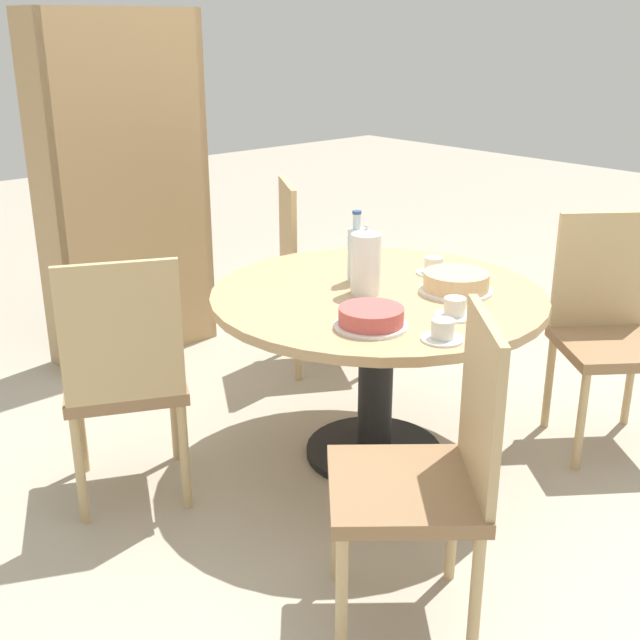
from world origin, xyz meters
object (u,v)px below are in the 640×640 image
(bookshelf, at_px, (127,199))
(chair_b, at_px, (609,327))
(cup_a, at_px, (434,267))
(cup_c, at_px, (454,309))
(cake_main, at_px, (456,283))
(coffee_pot, at_px, (366,262))
(cup_b, at_px, (442,332))
(chair_c, at_px, (314,271))
(water_bottle, at_px, (356,253))
(cake_second, at_px, (371,318))
(chair_a, at_px, (429,470))
(chair_d, at_px, (124,374))

(bookshelf, bearing_deg, chair_b, 113.76)
(bookshelf, distance_m, cup_a, 1.69)
(bookshelf, xyz_separation_m, cup_c, (0.14, -2.00, -0.09))
(cake_main, relative_size, cup_a, 1.99)
(coffee_pot, distance_m, cup_b, 0.54)
(chair_c, distance_m, coffee_pot, 1.02)
(water_bottle, xyz_separation_m, cake_second, (-0.32, -0.40, -0.08))
(chair_c, height_order, cake_second, chair_c)
(cup_b, bearing_deg, cake_main, 34.28)
(chair_b, relative_size, cake_second, 3.79)
(cake_main, bearing_deg, water_bottle, 118.42)
(chair_a, bearing_deg, bookshelf, -149.24)
(chair_b, height_order, coffee_pot, coffee_pot)
(chair_c, xyz_separation_m, cup_a, (-0.10, -0.85, 0.23))
(cake_second, height_order, cup_b, same)
(chair_a, distance_m, chair_c, 1.92)
(cup_c, bearing_deg, chair_c, 70.45)
(chair_c, relative_size, cup_b, 6.80)
(chair_b, height_order, water_bottle, water_bottle)
(cup_c, bearing_deg, bookshelf, 94.12)
(cake_main, xyz_separation_m, cup_c, (-0.22, -0.17, -0.01))
(chair_a, height_order, cup_c, chair_a)
(cup_a, bearing_deg, cake_main, -119.08)
(water_bottle, relative_size, cup_a, 2.04)
(chair_d, distance_m, cup_c, 1.18)
(chair_a, bearing_deg, cake_main, 166.60)
(chair_b, relative_size, cup_c, 6.80)
(coffee_pot, distance_m, cake_main, 0.35)
(coffee_pot, distance_m, water_bottle, 0.15)
(chair_b, xyz_separation_m, bookshelf, (-0.95, 2.16, 0.32))
(chair_b, relative_size, chair_d, 1.00)
(chair_a, distance_m, water_bottle, 1.15)
(chair_c, distance_m, cup_c, 1.32)
(chair_c, xyz_separation_m, chair_d, (-1.32, -0.49, 0.00))
(water_bottle, distance_m, cake_main, 0.40)
(cup_a, height_order, cup_b, same)
(cup_c, bearing_deg, chair_b, -11.17)
(coffee_pot, bearing_deg, cake_main, -39.78)
(cake_main, bearing_deg, chair_a, -144.38)
(chair_b, distance_m, chair_d, 1.92)
(cake_second, distance_m, cup_c, 0.31)
(coffee_pot, bearing_deg, chair_d, 157.73)
(water_bottle, xyz_separation_m, cup_c, (-0.03, -0.52, -0.09))
(cake_main, bearing_deg, cake_second, -174.49)
(chair_d, distance_m, water_bottle, 1.00)
(chair_c, height_order, cake_main, chair_c)
(cake_main, distance_m, cake_second, 0.51)
(coffee_pot, bearing_deg, cake_second, -131.91)
(bookshelf, distance_m, cup_b, 2.12)
(chair_c, relative_size, coffee_pot, 3.55)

